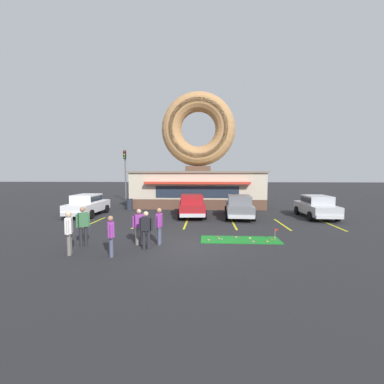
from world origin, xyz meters
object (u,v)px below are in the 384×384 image
car_white (87,204)px  pedestrian_crossing_woman (146,228)px  pedestrian_beanie_man (111,234)px  traffic_light_pole (125,168)px  car_red (192,205)px  pedestrian_clipboard_woman (83,224)px  car_silver (316,206)px  golf_ball (222,239)px  pedestrian_blue_sweater_man (139,225)px  trash_bin (129,204)px  putting_flag_pin (276,232)px  car_grey (239,205)px  pedestrian_hooded_kid (159,224)px  pedestrian_leather_jacket_man (69,230)px

car_white → pedestrian_crossing_woman: (6.40, -8.20, 0.01)m
pedestrian_beanie_man → traffic_light_pole: traffic_light_pole is taller
car_white → pedestrian_beanie_man: bearing=-60.2°
car_red → pedestrian_clipboard_woman: 9.03m
car_silver → pedestrian_clipboard_woman: (-13.23, -7.81, 0.09)m
golf_ball → pedestrian_beanie_man: size_ratio=0.03×
pedestrian_blue_sweater_man → trash_bin: (-3.72, 10.75, -0.38)m
golf_ball → putting_flag_pin: bearing=0.9°
car_silver → pedestrian_crossing_woman: 13.18m
golf_ball → trash_bin: size_ratio=0.04×
car_grey → car_silver: bearing=2.3°
golf_ball → pedestrian_clipboard_woman: pedestrian_clipboard_woman is taller
pedestrian_blue_sweater_man → trash_bin: size_ratio=1.64×
car_silver → car_red: bearing=179.2°
putting_flag_pin → trash_bin: 13.98m
pedestrian_blue_sweater_man → pedestrian_clipboard_woman: (-2.41, -0.32, 0.08)m
pedestrian_hooded_kid → pedestrian_leather_jacket_man: bearing=-153.1°
car_red → pedestrian_clipboard_woman: pedestrian_clipboard_woman is taller
putting_flag_pin → pedestrian_blue_sweater_man: (-6.26, -0.96, 0.44)m
car_grey → pedestrian_crossing_woman: same height
car_red → pedestrian_clipboard_woman: (-4.32, -7.93, 0.09)m
car_white → car_grey: bearing=-1.4°
car_red → traffic_light_pole: size_ratio=0.81×
car_white → pedestrian_crossing_woman: size_ratio=2.85×
pedestrian_blue_sweater_man → pedestrian_leather_jacket_man: (-2.35, -1.56, 0.08)m
car_red → pedestrian_blue_sweater_man: bearing=-104.1°
pedestrian_clipboard_woman → trash_bin: 11.16m
pedestrian_leather_jacket_man → pedestrian_crossing_woman: bearing=17.7°
car_red → pedestrian_crossing_woman: (-1.45, -8.27, 0.01)m
car_silver → pedestrian_clipboard_woman: bearing=-149.4°
putting_flag_pin → pedestrian_clipboard_woman: (-8.67, -1.28, 0.52)m
putting_flag_pin → car_white: size_ratio=0.12×
pedestrian_hooded_kid → pedestrian_clipboard_woman: 3.32m
golf_ball → pedestrian_crossing_woman: size_ratio=0.03×
pedestrian_hooded_kid → pedestrian_crossing_woman: bearing=-119.7°
car_silver → car_white: 16.75m
car_red → pedestrian_crossing_woman: same height
pedestrian_crossing_woman → trash_bin: size_ratio=1.64×
putting_flag_pin → pedestrian_clipboard_woman: size_ratio=0.32×
pedestrian_blue_sweater_man → putting_flag_pin: bearing=8.7°
golf_ball → putting_flag_pin: (2.52, 0.04, 0.39)m
putting_flag_pin → pedestrian_blue_sweater_man: size_ratio=0.34×
car_red → pedestrian_beanie_man: car_red is taller
putting_flag_pin → pedestrian_hooded_kid: size_ratio=0.34×
putting_flag_pin → pedestrian_leather_jacket_man: pedestrian_leather_jacket_man is taller
car_white → pedestrian_blue_sweater_man: 9.59m
car_silver → pedestrian_beanie_man: 14.69m
car_red → trash_bin: (-5.64, 3.14, -0.37)m
traffic_light_pole → pedestrian_crossing_woman: bearing=-69.9°
pedestrian_leather_jacket_man → pedestrian_clipboard_woman: (-0.05, 1.24, -0.00)m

